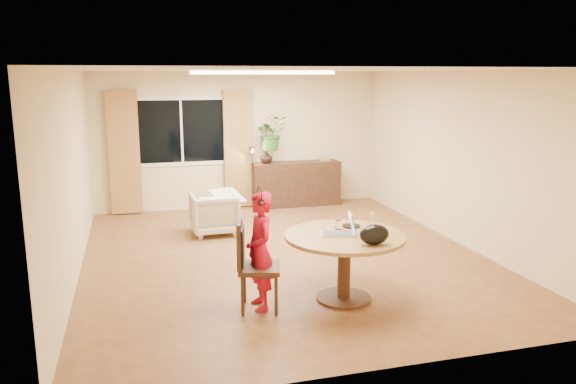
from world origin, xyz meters
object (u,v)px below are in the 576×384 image
Objects in this scene: dining_table at (344,249)px; child at (260,251)px; armchair at (214,213)px; sideboard at (296,184)px; dining_chair at (260,265)px.

child is (-0.97, 0.03, 0.04)m from dining_table.
dining_table reaches higher than armchair.
child reaches higher than sideboard.
armchair is (-0.06, 3.10, -0.32)m from child.
armchair is at bearing 177.14° from child.
child is 3.12m from armchair.
armchair is (-0.05, 3.14, -0.17)m from dining_chair.
sideboard is (1.79, 4.70, -0.07)m from dining_chair.
dining_chair reaches higher than dining_table.
child is 5.00m from sideboard.
child is at bearing 83.29° from dining_chair.
dining_chair is 1.37× the size of armchair.
child reaches higher than dining_chair.
armchair is 2.42m from sideboard.
sideboard is (0.81, 4.70, -0.18)m from dining_table.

